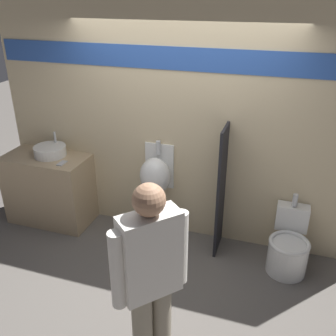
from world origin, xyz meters
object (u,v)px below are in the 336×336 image
object	(u,v)px
urinal_near_counter	(156,176)
toilet	(288,248)
person_in_vest	(151,279)
sink_basin	(50,151)
cell_phone	(62,163)

from	to	relation	value
urinal_near_counter	toilet	distance (m)	1.68
urinal_near_counter	person_in_vest	size ratio (longest dim) A/B	0.71
sink_basin	toilet	size ratio (longest dim) A/B	0.49
cell_phone	person_in_vest	world-z (taller)	person_in_vest
sink_basin	urinal_near_counter	bearing A→B (deg)	2.79
urinal_near_counter	person_in_vest	distance (m)	1.88
cell_phone	urinal_near_counter	world-z (taller)	urinal_near_counter
urinal_near_counter	toilet	size ratio (longest dim) A/B	1.49
urinal_near_counter	toilet	bearing A→B (deg)	-6.46
sink_basin	toilet	distance (m)	3.03
person_in_vest	sink_basin	bearing A→B (deg)	91.72
sink_basin	cell_phone	xyz separation A→B (m)	(0.27, -0.17, -0.06)
cell_phone	urinal_near_counter	distance (m)	1.13
cell_phone	toilet	size ratio (longest dim) A/B	0.17
urinal_near_counter	person_in_vest	xyz separation A→B (m)	(0.61, -1.77, 0.13)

